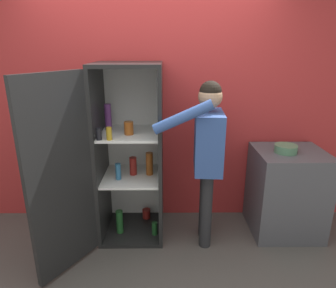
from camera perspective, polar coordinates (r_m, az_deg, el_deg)
ground_plane at (r=2.91m, az=-3.94°, el=-22.68°), size 12.00×12.00×0.00m
wall_back at (r=3.24m, az=-3.41°, el=7.06°), size 7.00×0.06×2.55m
refrigerator at (r=2.95m, az=-9.48°, el=-2.49°), size 1.01×1.18×1.76m
person at (r=2.79m, az=7.47°, el=-0.39°), size 0.65×0.59×1.61m
counter at (r=3.40m, az=21.56°, el=-8.44°), size 0.69×0.63×0.90m
bowl at (r=3.17m, az=21.53°, el=-0.84°), size 0.22×0.22×0.08m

